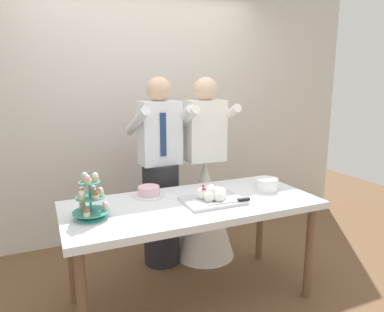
% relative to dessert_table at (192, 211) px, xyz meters
% --- Properties ---
extents(ground_plane, '(8.00, 8.00, 0.00)m').
position_rel_dessert_table_xyz_m(ground_plane, '(0.00, 0.00, -0.70)').
color(ground_plane, brown).
extents(rear_wall, '(5.20, 0.10, 2.90)m').
position_rel_dessert_table_xyz_m(rear_wall, '(0.00, 1.38, 0.75)').
color(rear_wall, beige).
rests_on(rear_wall, ground_plane).
extents(dessert_table, '(1.80, 0.80, 0.78)m').
position_rel_dessert_table_xyz_m(dessert_table, '(0.00, 0.00, 0.00)').
color(dessert_table, silver).
rests_on(dessert_table, ground_plane).
extents(cupcake_stand, '(0.23, 0.23, 0.31)m').
position_rel_dessert_table_xyz_m(cupcake_stand, '(-0.70, -0.03, 0.20)').
color(cupcake_stand, teal).
rests_on(cupcake_stand, dessert_table).
extents(main_cake_tray, '(0.44, 0.31, 0.13)m').
position_rel_dessert_table_xyz_m(main_cake_tray, '(0.13, -0.06, 0.12)').
color(main_cake_tray, silver).
rests_on(main_cake_tray, dessert_table).
extents(plate_stack, '(0.19, 0.19, 0.10)m').
position_rel_dessert_table_xyz_m(plate_stack, '(0.64, 0.01, 0.12)').
color(plate_stack, white).
rests_on(plate_stack, dessert_table).
extents(round_cake, '(0.24, 0.24, 0.08)m').
position_rel_dessert_table_xyz_m(round_cake, '(-0.25, 0.25, 0.11)').
color(round_cake, white).
rests_on(round_cake, dessert_table).
extents(person_groom, '(0.48, 0.51, 1.66)m').
position_rel_dessert_table_xyz_m(person_groom, '(-0.02, 0.63, 0.05)').
color(person_groom, '#232328').
rests_on(person_groom, ground_plane).
extents(person_bride, '(0.56, 0.56, 1.66)m').
position_rel_dessert_table_xyz_m(person_bride, '(0.39, 0.60, -0.12)').
color(person_bride, white).
rests_on(person_bride, ground_plane).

